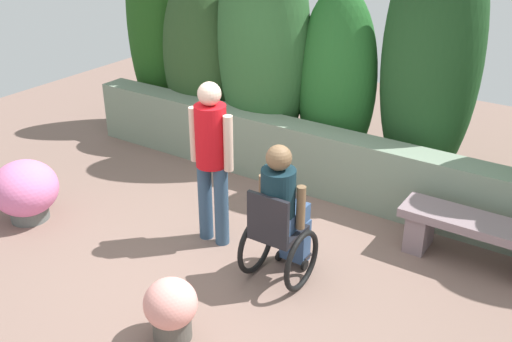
# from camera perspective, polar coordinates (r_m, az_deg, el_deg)

# --- Properties ---
(ground_plane) EXTENTS (12.17, 12.17, 0.00)m
(ground_plane) POSITION_cam_1_polar(r_m,az_deg,el_deg) (5.68, -2.21, -8.98)
(ground_plane) COLOR #7B6156
(stone_retaining_wall) EXTENTS (6.69, 0.36, 0.77)m
(stone_retaining_wall) POSITION_cam_1_polar(r_m,az_deg,el_deg) (6.81, 6.46, 0.88)
(stone_retaining_wall) COLOR gray
(stone_retaining_wall) RESTS_ON ground
(hedge_backdrop) EXTENTS (7.36, 1.12, 3.12)m
(hedge_backdrop) POSITION_cam_1_polar(r_m,az_deg,el_deg) (6.80, 10.81, 9.58)
(hedge_backdrop) COLOR #1F4E18
(hedge_backdrop) RESTS_ON ground
(stone_bench) EXTENTS (1.42, 0.41, 0.48)m
(stone_bench) POSITION_cam_1_polar(r_m,az_deg,el_deg) (5.88, 20.47, -5.87)
(stone_bench) COLOR gray
(stone_bench) RESTS_ON ground
(person_in_wheelchair) EXTENTS (0.53, 0.66, 1.33)m
(person_in_wheelchair) POSITION_cam_1_polar(r_m,az_deg,el_deg) (5.19, 2.42, -4.52)
(person_in_wheelchair) COLOR black
(person_in_wheelchair) RESTS_ON ground
(person_standing_companion) EXTENTS (0.49, 0.30, 1.66)m
(person_standing_companion) POSITION_cam_1_polar(r_m,az_deg,el_deg) (5.60, -4.31, 1.66)
(person_standing_companion) COLOR #324D68
(person_standing_companion) RESTS_ON ground
(flower_pot_purple_near) EXTENTS (0.42, 0.42, 0.53)m
(flower_pot_purple_near) POSITION_cam_1_polar(r_m,az_deg,el_deg) (4.76, -8.19, -12.99)
(flower_pot_purple_near) COLOR #504C46
(flower_pot_purple_near) RESTS_ON ground
(flower_pot_terracotta_by_wall) EXTENTS (0.69, 0.69, 0.66)m
(flower_pot_terracotta_by_wall) POSITION_cam_1_polar(r_m,az_deg,el_deg) (6.69, -21.30, -1.80)
(flower_pot_terracotta_by_wall) COLOR #585E5B
(flower_pot_terracotta_by_wall) RESTS_ON ground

